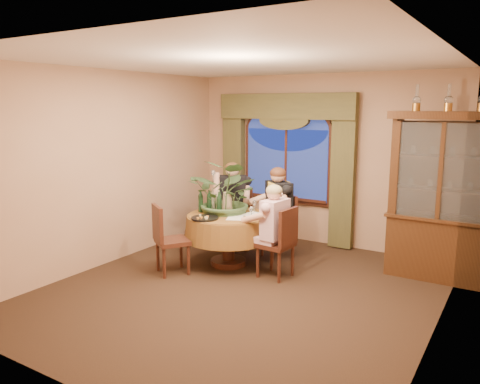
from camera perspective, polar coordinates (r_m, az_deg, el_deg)
The scene contains 35 objects.
floor at distance 6.02m, azimuth 0.24°, elevation -11.90°, with size 5.00×5.00×0.00m, color black.
wall_back at distance 7.86m, azimuth 9.82°, elevation 3.82°, with size 4.50×4.50×0.00m, color #A37959.
wall_right at distance 4.87m, azimuth 23.46°, elevation -0.93°, with size 5.00×5.00×0.00m, color #A37959.
ceiling at distance 5.59m, azimuth 0.27°, elevation 15.71°, with size 5.00×5.00×0.00m, color white.
window at distance 8.05m, azimuth 5.64°, elevation 3.36°, with size 1.62×0.10×1.32m, color navy, non-canonical shape.
arched_transom at distance 7.99m, azimuth 5.74°, elevation 8.92°, with size 1.60×0.06×0.44m, color navy, non-canonical shape.
drapery_left at distance 8.52m, azimuth -0.76°, elevation 2.99°, with size 0.38×0.14×2.32m, color #413F22.
drapery_right at distance 7.63m, azimuth 12.43°, elevation 1.86°, with size 0.38×0.14×2.32m, color #413F22.
swag_valance at distance 7.91m, azimuth 5.51°, elevation 10.36°, with size 2.45×0.16×0.42m, color #413F22, non-canonical shape.
dining_table at distance 6.82m, azimuth -1.44°, elevation -5.84°, with size 1.27×1.27×0.75m, color brown.
china_cabinet at distance 6.67m, azimuth 23.29°, elevation -0.57°, with size 1.37×0.54×2.22m, color #311A0D.
oil_lamp_left at distance 6.63m, azimuth 20.75°, elevation 10.70°, with size 0.11×0.11×0.34m, color #A5722D, non-canonical shape.
oil_lamp_center at distance 6.56m, azimuth 24.11°, elevation 10.48°, with size 0.11×0.11×0.34m, color #A5722D, non-canonical shape.
chair_right at distance 6.34m, azimuth 4.33°, elevation -6.15°, with size 0.42×0.42×0.96m, color black.
chair_back_right at distance 7.12m, azimuth 4.57°, elevation -4.28°, with size 0.42×0.42×0.96m, color black.
chair_back at distance 7.57m, azimuth -0.25°, elevation -3.35°, with size 0.42×0.42×0.96m, color black.
chair_front_left at distance 6.53m, azimuth -8.24°, elevation -5.74°, with size 0.42×0.42×0.96m, color black.
person_pink at distance 6.28m, azimuth 4.26°, elevation -4.81°, with size 0.46×0.42×1.27m, color #D0A5B1, non-canonical shape.
person_back at distance 7.58m, azimuth -0.93°, elevation -1.61°, with size 0.50×0.46×1.41m, color black, non-canonical shape.
person_scarf at distance 7.06m, azimuth 4.73°, elevation -2.57°, with size 0.50×0.46×1.40m, color black, non-canonical shape.
stoneware_vase at distance 6.87m, azimuth -1.58°, elevation -1.24°, with size 0.16×0.16×0.29m, color #9E8261, non-canonical shape.
centerpiece_plant at distance 6.75m, azimuth -1.48°, elevation 2.99°, with size 1.06×1.18×0.92m, color #385630.
olive_bowl at distance 6.66m, azimuth -1.23°, elevation -2.68°, with size 0.16×0.16×0.05m, color #575E34.
cheese_platter at distance 6.48m, azimuth -4.30°, elevation -3.19°, with size 0.38×0.38×0.02m, color black.
wine_bottle_0 at distance 6.84m, azimuth -2.63°, elevation -1.14°, with size 0.07×0.07×0.33m, color tan.
wine_bottle_1 at distance 6.99m, azimuth -3.35°, elevation -0.89°, with size 0.07×0.07×0.33m, color tan.
wine_bottle_2 at distance 6.85m, azimuth -3.78°, elevation -1.13°, with size 0.07×0.07×0.33m, color black.
wine_bottle_3 at distance 6.70m, azimuth -2.57°, elevation -1.38°, with size 0.07×0.07×0.33m, color black.
wine_bottle_4 at distance 6.94m, azimuth -2.54°, elevation -0.97°, with size 0.07×0.07×0.33m, color black.
wine_bottle_5 at distance 6.88m, azimuth -4.82°, elevation -1.09°, with size 0.07×0.07×0.33m, color black.
tasting_paper_0 at distance 6.51m, azimuth -0.62°, elevation -3.16°, with size 0.21×0.30×0.00m, color white.
tasting_paper_1 at distance 6.73m, azimuth 1.46°, elevation -2.71°, with size 0.21×0.30×0.00m, color white.
wine_glass_person_pink at distance 6.45m, azimuth 1.40°, elevation -2.52°, with size 0.07×0.07×0.18m, color silver, non-canonical shape.
wine_glass_person_back at distance 7.11m, azimuth -1.19°, elevation -1.30°, with size 0.07×0.07×0.18m, color silver, non-canonical shape.
wine_glass_person_scarf at distance 6.86m, azimuth 1.80°, elevation -1.73°, with size 0.07×0.07×0.18m, color silver, non-canonical shape.
Camera 1 is at (2.90, -4.75, 2.29)m, focal length 35.00 mm.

